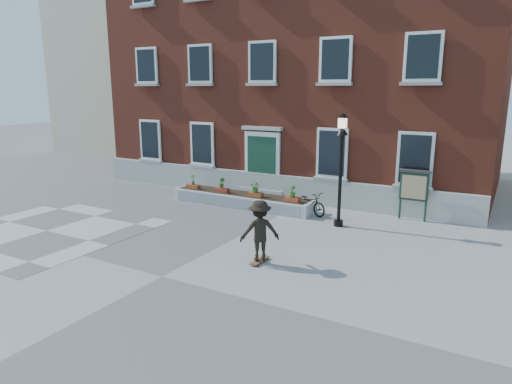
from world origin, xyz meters
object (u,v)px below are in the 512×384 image
Objects in this scene: lamp_post at (341,154)px; notice_board at (414,187)px; skateboarder at (260,231)px; bicycle at (309,203)px.

lamp_post is 2.10× the size of notice_board.
skateboarder is (-0.72, -4.37, -1.62)m from lamp_post.
bicycle is 0.97× the size of skateboarder.
notice_board is at bearing -49.59° from bicycle.
lamp_post is 2.21× the size of skateboarder.
bicycle is 5.38m from skateboarder.
skateboarder is at bearing -148.00° from bicycle.
skateboarder reaches higher than bicycle.
lamp_post is at bearing -135.90° from notice_board.
notice_board is 1.05× the size of skateboarder.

